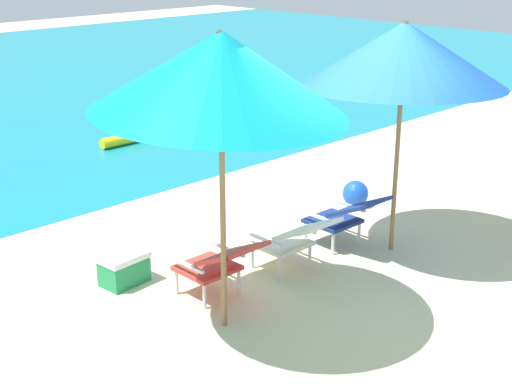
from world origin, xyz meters
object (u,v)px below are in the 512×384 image
Objects in this scene: beach_umbrella_left at (221,73)px; cooler_box at (124,268)px; lounge_chair_left at (219,261)px; beach_umbrella_right at (404,55)px; beach_ball at (355,193)px; lounge_chair_right at (345,215)px; swim_buoy at (142,135)px; lounge_chair_center at (293,237)px.

beach_umbrella_left is 5.87× the size of cooler_box.
lounge_chair_left is 1.77× the size of cooler_box.
lounge_chair_left is 2.84m from beach_umbrella_right.
lounge_chair_right is at bearing -146.83° from beach_ball.
swim_buoy is 1.83× the size of lounge_chair_left.
lounge_chair_right reaches higher than beach_ball.
lounge_chair_right is 1.80× the size of cooler_box.
lounge_chair_right is at bearing -23.49° from cooler_box.
lounge_chair_right is 0.31× the size of beach_umbrella_left.
swim_buoy is 1.82× the size of lounge_chair_center.
cooler_box is at bearing 143.71° from lounge_chair_center.
beach_umbrella_left is at bearing -126.43° from lounge_chair_left.
cooler_box is at bearing 115.59° from lounge_chair_left.
swim_buoy is 1.80× the size of lounge_chair_right.
lounge_chair_center is at bearing -158.56° from beach_ball.
lounge_chair_center is 0.98× the size of lounge_chair_right.
beach_ball is at bearing 33.17° from lounge_chair_right.
beach_ball is (3.29, 1.11, -2.12)m from beach_umbrella_left.
lounge_chair_center is at bearing 163.94° from beach_umbrella_right.
cooler_box is (-0.45, 0.94, -0.24)m from lounge_chair_left.
beach_ball is 3.45m from cooler_box.
beach_umbrella_right is (2.47, -0.05, -0.11)m from beach_umbrella_left.
beach_umbrella_left is at bearing -119.45° from swim_buoy.
lounge_chair_center is at bearing -5.18° from lounge_chair_left.
beach_ball is (1.18, 0.77, -0.23)m from lounge_chair_right.
lounge_chair_center reaches higher than swim_buoy.
beach_umbrella_right reaches higher than lounge_chair_center.
swim_buoy is at bearing 60.55° from beach_umbrella_left.
beach_umbrella_right is at bearing -97.23° from swim_buoy.
beach_umbrella_left reaches higher than beach_ball.
beach_umbrella_left is at bearing -83.23° from cooler_box.
swim_buoy is at bearing 52.21° from cooler_box.
swim_buoy is 6.02m from lounge_chair_left.
lounge_chair_right is at bearing -101.50° from swim_buoy.
lounge_chair_right is at bearing 2.45° from lounge_chair_center.
lounge_chair_right is 2.85m from beach_umbrella_left.
lounge_chair_center is 2.19m from beach_umbrella_right.
beach_umbrella_left is 4.07m from beach_ball.
beach_ball reaches higher than swim_buoy.
beach_umbrella_left reaches higher than lounge_chair_center.
beach_ball is at bearing -3.65° from cooler_box.
beach_umbrella_right is at bearing -47.75° from lounge_chair_right.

